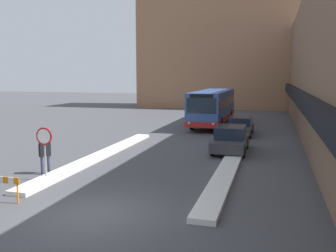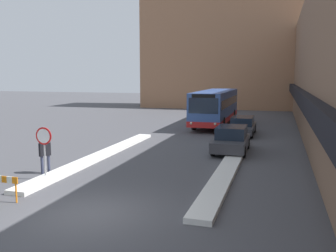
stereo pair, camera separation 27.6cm
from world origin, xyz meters
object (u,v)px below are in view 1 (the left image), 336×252
Objects in this scene: parked_car_front at (230,139)px; stop_sign at (44,142)px; city_bus at (213,106)px; parked_car_back at (240,125)px; construction_barricade at (6,184)px; pedestrian at (45,152)px.

stop_sign is (-7.01, -8.30, 0.92)m from parked_car_front.
city_bus is 12.35m from parked_car_front.
parked_car_front reaches higher than parked_car_back.
construction_barricade is at bearing -99.25° from city_bus.
pedestrian is (-7.62, -7.40, 0.27)m from parked_car_front.
city_bus reaches higher than parked_car_front.
parked_car_front is 3.85× the size of construction_barricade.
parked_car_front is 10.91m from stop_sign.
parked_car_front is at bearing -76.27° from city_bus.
city_bus is 5.93m from parked_car_back.
city_bus is 2.79× the size of parked_car_front.
stop_sign is (-4.09, -20.27, -0.05)m from city_bus.
pedestrian reaches higher than parked_car_front.
city_bus is at bearing 78.59° from stop_sign.
parked_car_front is 10.63m from pedestrian.
city_bus is 19.94m from pedestrian.
parked_car_front is at bearing 59.09° from construction_barricade.
city_bus is at bearing 27.09° from pedestrian.
city_bus reaches higher than construction_barricade.
pedestrian is 1.56× the size of construction_barricade.
city_bus reaches higher than pedestrian.
parked_car_back reaches higher than construction_barricade.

